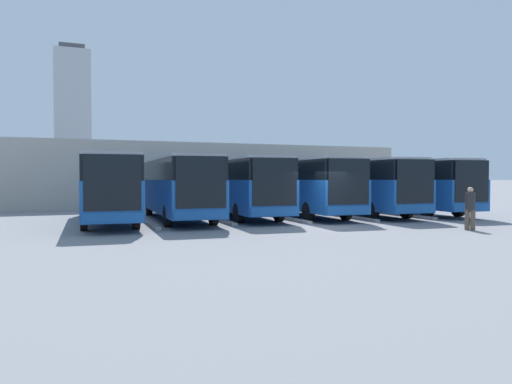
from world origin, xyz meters
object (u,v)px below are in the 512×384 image
Objects in this scene: bus_0 at (405,184)px; bus_5 at (107,186)px; bus_2 at (299,185)px; bus_4 at (177,185)px; bus_1 at (356,184)px; pedestrian at (470,207)px; bus_3 at (238,185)px.

bus_0 and bus_5 have the same top height.
bus_5 is at bearing 3.30° from bus_0.
bus_2 is 10.76m from bus_5.
bus_4 is at bearing 3.63° from bus_2.
bus_1 and bus_2 have the same top height.
bus_0 is 3.59m from bus_1.
bus_0 is at bearing -177.00° from bus_1.
bus_0 is at bearing 118.72° from pedestrian.
bus_5 is at bearing -161.74° from pedestrian.
bus_2 is 1.00× the size of bus_5.
bus_1 is at bearing 177.76° from bus_2.
bus_4 is at bearing -170.98° from pedestrian.
bus_1 is 1.00× the size of bus_2.
bus_0 is 1.00× the size of bus_3.
bus_0 is 17.94m from bus_5.
bus_5 is (10.76, 0.20, 0.00)m from bus_2.
bus_2 is at bearing -176.37° from bus_4.
bus_4 is (10.76, -0.48, 0.00)m from bus_1.
bus_1 is at bearing 3.00° from bus_0.
bus_2 is 1.00× the size of bus_4.
bus_5 is 16.75m from pedestrian.
bus_1 is 1.00× the size of bus_3.
pedestrian is at bearing 90.46° from bus_1.
bus_1 is at bearing 176.74° from bus_3.
bus_2 is at bearing -174.74° from bus_5.
bus_3 is 7.21m from bus_5.
bus_4 is at bearing 1.67° from bus_1.
bus_3 is 6.42× the size of pedestrian.
bus_3 is at bearing -169.97° from bus_5.
bus_0 and bus_3 have the same top height.
bus_2 is 1.00× the size of bus_3.
bus_3 is at bearing -168.45° from bus_4.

